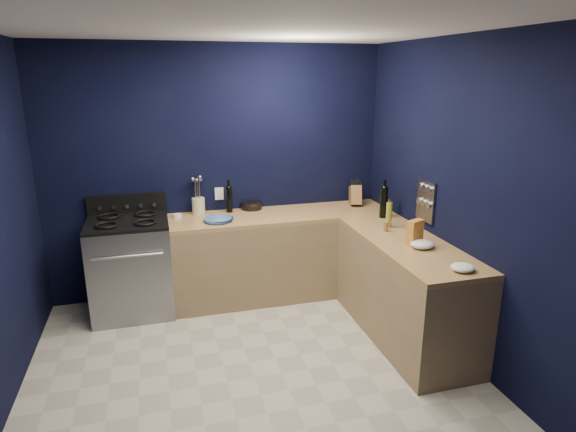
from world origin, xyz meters
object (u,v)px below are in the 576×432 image
object	(u,v)px
plate_stack	(218,220)
crouton_bag	(415,233)
gas_range	(131,268)
utensil_crock	(198,206)
knife_block	(355,195)

from	to	relation	value
plate_stack	crouton_bag	distance (m)	1.89
gas_range	utensil_crock	size ratio (longest dim) A/B	5.57
plate_stack	knife_block	world-z (taller)	knife_block
utensil_crock	gas_range	bearing A→B (deg)	-160.54
plate_stack	utensil_crock	size ratio (longest dim) A/B	1.67
utensil_crock	crouton_bag	distance (m)	2.22
utensil_crock	plate_stack	bearing A→B (deg)	-65.22
plate_stack	knife_block	xyz separation A→B (m)	(1.55, 0.22, 0.09)
knife_block	crouton_bag	bearing A→B (deg)	-76.51
plate_stack	utensil_crock	xyz separation A→B (m)	(-0.15, 0.33, 0.07)
plate_stack	gas_range	bearing A→B (deg)	174.20
gas_range	crouton_bag	distance (m)	2.72
utensil_crock	knife_block	world-z (taller)	knife_block
plate_stack	crouton_bag	world-z (taller)	crouton_bag
plate_stack	utensil_crock	bearing A→B (deg)	114.78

